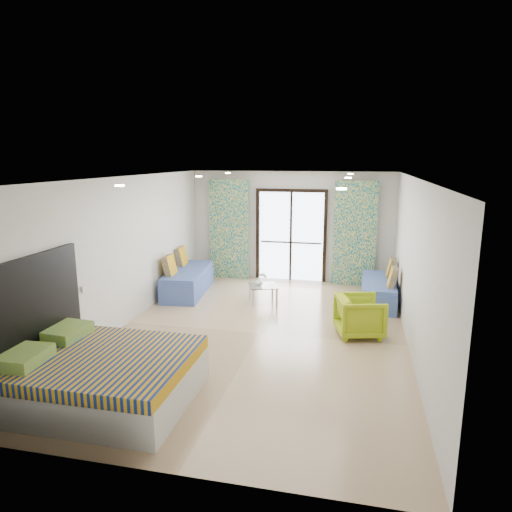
% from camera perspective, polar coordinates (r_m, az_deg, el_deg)
% --- Properties ---
extents(floor, '(5.00, 7.50, 0.01)m').
position_cam_1_polar(floor, '(8.12, 0.39, -9.63)').
color(floor, '#997B5B').
rests_on(floor, ground).
extents(ceiling, '(5.00, 7.50, 0.01)m').
position_cam_1_polar(ceiling, '(7.55, 0.42, 9.76)').
color(ceiling, silver).
rests_on(ceiling, ground).
extents(wall_back, '(5.00, 0.01, 2.70)m').
position_cam_1_polar(wall_back, '(11.36, 4.43, 3.70)').
color(wall_back, silver).
rests_on(wall_back, ground).
extents(wall_front, '(5.00, 0.01, 2.70)m').
position_cam_1_polar(wall_front, '(4.29, -10.45, -10.91)').
color(wall_front, silver).
rests_on(wall_front, ground).
extents(wall_left, '(0.01, 7.50, 2.70)m').
position_cam_1_polar(wall_left, '(8.59, -16.11, 0.51)').
color(wall_left, silver).
rests_on(wall_left, ground).
extents(wall_right, '(0.01, 7.50, 2.70)m').
position_cam_1_polar(wall_right, '(7.61, 19.14, -1.17)').
color(wall_right, silver).
rests_on(wall_right, ground).
extents(balcony_door, '(1.76, 0.08, 2.28)m').
position_cam_1_polar(balcony_door, '(11.34, 4.40, 3.22)').
color(balcony_door, black).
rests_on(balcony_door, floor).
extents(balcony_rail, '(1.52, 0.03, 0.04)m').
position_cam_1_polar(balcony_rail, '(11.40, 4.38, 1.70)').
color(balcony_rail, '#595451').
rests_on(balcony_rail, balcony_door).
extents(curtain_left, '(1.00, 0.10, 2.50)m').
position_cam_1_polar(curtain_left, '(11.52, -3.38, 3.33)').
color(curtain_left, white).
rests_on(curtain_left, floor).
extents(curtain_right, '(1.00, 0.10, 2.50)m').
position_cam_1_polar(curtain_right, '(11.08, 12.25, 2.73)').
color(curtain_right, white).
rests_on(curtain_right, floor).
extents(downlight_a, '(0.12, 0.12, 0.02)m').
position_cam_1_polar(downlight_a, '(6.16, -16.68, 8.43)').
color(downlight_a, '#FFE0B2').
rests_on(downlight_a, ceiling).
extents(downlight_b, '(0.12, 0.12, 0.02)m').
position_cam_1_polar(downlight_b, '(5.38, 10.64, 8.26)').
color(downlight_b, '#FFE0B2').
rests_on(downlight_b, ceiling).
extents(downlight_c, '(0.12, 0.12, 0.02)m').
position_cam_1_polar(downlight_c, '(8.90, -7.16, 9.85)').
color(downlight_c, '#FFE0B2').
rests_on(downlight_c, ceiling).
extents(downlight_d, '(0.12, 0.12, 0.02)m').
position_cam_1_polar(downlight_d, '(8.38, 11.45, 9.56)').
color(downlight_d, '#FFE0B2').
rests_on(downlight_d, ceiling).
extents(downlight_e, '(0.12, 0.12, 0.02)m').
position_cam_1_polar(downlight_e, '(10.80, -3.54, 10.32)').
color(downlight_e, '#FFE0B2').
rests_on(downlight_e, ceiling).
extents(downlight_f, '(0.12, 0.12, 0.02)m').
position_cam_1_polar(downlight_f, '(10.38, 11.73, 10.01)').
color(downlight_f, '#FFE0B2').
rests_on(downlight_f, ceiling).
extents(headboard, '(0.06, 2.10, 1.50)m').
position_cam_1_polar(headboard, '(6.55, -26.63, -6.64)').
color(headboard, black).
rests_on(headboard, floor).
extents(switch_plate, '(0.02, 0.10, 0.10)m').
position_cam_1_polar(switch_plate, '(7.51, -20.72, -3.81)').
color(switch_plate, silver).
rests_on(switch_plate, wall_left).
extents(bed, '(2.21, 1.80, 0.76)m').
position_cam_1_polar(bed, '(6.27, -18.79, -14.00)').
color(bed, silver).
rests_on(bed, floor).
extents(daybed_left, '(0.97, 2.04, 0.97)m').
position_cam_1_polar(daybed_left, '(10.48, -8.59, -2.97)').
color(daybed_left, '#41589C').
rests_on(daybed_left, floor).
extents(daybed_right, '(0.74, 1.81, 0.88)m').
position_cam_1_polar(daybed_right, '(10.00, 15.16, -4.17)').
color(daybed_right, '#41589C').
rests_on(daybed_right, floor).
extents(coffee_table, '(0.74, 0.74, 0.66)m').
position_cam_1_polar(coffee_table, '(9.68, 0.89, -3.90)').
color(coffee_table, silver).
rests_on(coffee_table, floor).
extents(vase, '(0.20, 0.21, 0.17)m').
position_cam_1_polar(vase, '(9.58, 0.33, -3.27)').
color(vase, white).
rests_on(vase, coffee_table).
extents(armchair, '(0.87, 0.91, 0.77)m').
position_cam_1_polar(armchair, '(8.11, 12.85, -7.08)').
color(armchair, '#98AF16').
rests_on(armchair, floor).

